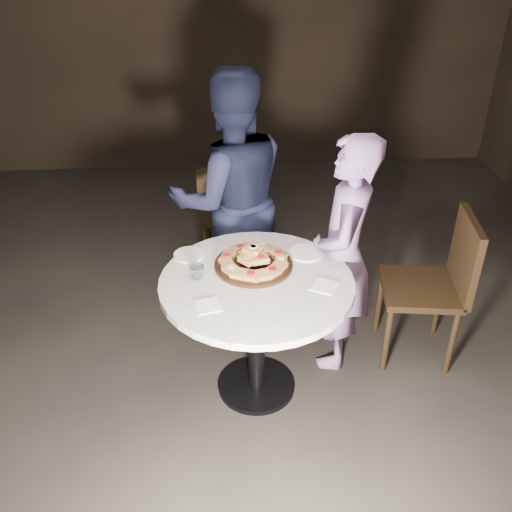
# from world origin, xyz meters

# --- Properties ---
(floor) EXTENTS (7.00, 7.00, 0.00)m
(floor) POSITION_xyz_m (0.00, 0.00, 0.00)
(floor) COLOR black
(floor) RESTS_ON ground
(table) EXTENTS (1.38, 1.38, 0.83)m
(table) POSITION_xyz_m (0.04, -0.15, 0.68)
(table) COLOR black
(table) RESTS_ON ground
(serving_board) EXTENTS (0.54, 0.54, 0.02)m
(serving_board) POSITION_xyz_m (0.03, -0.00, 0.84)
(serving_board) COLOR black
(serving_board) RESTS_ON table
(focaccia_pile) EXTENTS (0.41, 0.41, 0.11)m
(focaccia_pile) POSITION_xyz_m (0.03, 0.00, 0.88)
(focaccia_pile) COLOR #A4753F
(focaccia_pile) RESTS_ON serving_board
(plate_left) EXTENTS (0.23, 0.23, 0.01)m
(plate_left) POSITION_xyz_m (-0.35, 0.15, 0.84)
(plate_left) COLOR white
(plate_left) RESTS_ON table
(plate_right) EXTENTS (0.26, 0.26, 0.01)m
(plate_right) POSITION_xyz_m (0.36, 0.12, 0.84)
(plate_right) COLOR white
(plate_right) RESTS_ON table
(water_glass) EXTENTS (0.09, 0.09, 0.08)m
(water_glass) POSITION_xyz_m (-0.29, -0.10, 0.87)
(water_glass) COLOR silver
(water_glass) RESTS_ON table
(napkin_near) EXTENTS (0.16, 0.16, 0.01)m
(napkin_near) POSITION_xyz_m (-0.24, -0.37, 0.83)
(napkin_near) COLOR white
(napkin_near) RESTS_ON table
(napkin_far) EXTENTS (0.18, 0.18, 0.01)m
(napkin_far) POSITION_xyz_m (0.41, -0.24, 0.83)
(napkin_far) COLOR white
(napkin_far) RESTS_ON table
(chair_far) EXTENTS (0.48, 0.50, 0.96)m
(chair_far) POSITION_xyz_m (-0.08, 1.25, 0.55)
(chair_far) COLOR black
(chair_far) RESTS_ON ground
(chair_right) EXTENTS (0.56, 0.54, 1.03)m
(chair_right) POSITION_xyz_m (1.23, 0.13, 0.59)
(chair_right) COLOR black
(chair_right) RESTS_ON ground
(diner_navy) EXTENTS (0.99, 0.84, 1.80)m
(diner_navy) POSITION_xyz_m (-0.08, 0.75, 0.90)
(diner_navy) COLOR black
(diner_navy) RESTS_ON ground
(diner_teal) EXTENTS (0.52, 0.66, 1.57)m
(diner_teal) POSITION_xyz_m (0.60, 0.14, 0.79)
(diner_teal) COLOR #866DA9
(diner_teal) RESTS_ON ground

